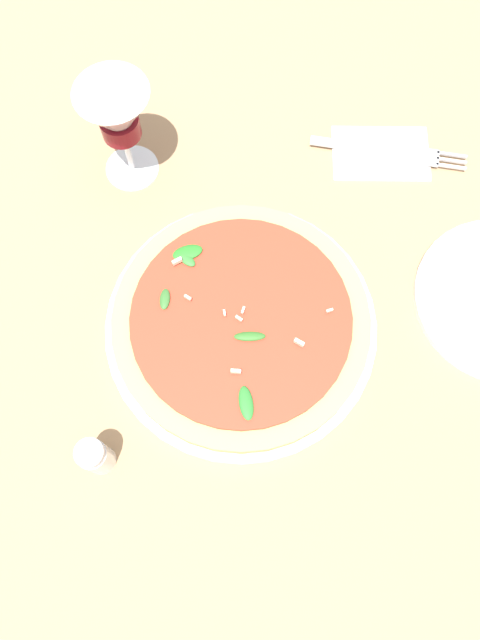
{
  "coord_description": "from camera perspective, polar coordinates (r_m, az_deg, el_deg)",
  "views": [
    {
      "loc": [
        -0.02,
        -0.23,
        0.7
      ],
      "look_at": [
        -0.02,
        0.01,
        0.03
      ],
      "focal_mm": 35.0,
      "sensor_mm": 36.0,
      "label": 1
    }
  ],
  "objects": [
    {
      "name": "napkin",
      "position": [
        0.87,
        12.59,
        14.75
      ],
      "size": [
        0.13,
        0.08,
        0.01
      ],
      "rotation": [
        0.0,
        0.0,
        -0.01
      ],
      "color": "white",
      "rests_on": "ground_plane"
    },
    {
      "name": "shaker_pepper",
      "position": [
        0.69,
        -13.1,
        -12.13
      ],
      "size": [
        0.03,
        0.03,
        0.07
      ],
      "color": "silver",
      "rests_on": "ground_plane"
    },
    {
      "name": "wine_glass",
      "position": [
        0.77,
        -11.28,
        17.63
      ],
      "size": [
        0.09,
        0.09,
        0.15
      ],
      "color": "white",
      "rests_on": "ground_plane"
    },
    {
      "name": "pizza_arugula_main",
      "position": [
        0.72,
        -0.01,
        -0.34
      ],
      "size": [
        0.32,
        0.32,
        0.05
      ],
      "color": "white",
      "rests_on": "ground_plane"
    },
    {
      "name": "fork",
      "position": [
        0.86,
        13.17,
        14.83
      ],
      "size": [
        0.2,
        0.05,
        0.0
      ],
      "rotation": [
        0.0,
        0.0,
        -0.17
      ],
      "color": "silver",
      "rests_on": "ground_plane"
    },
    {
      "name": "ground_plane",
      "position": [
        0.74,
        1.21,
        -1.58
      ],
      "size": [
        6.0,
        6.0,
        0.0
      ],
      "primitive_type": "plane",
      "color": "#9E7A56"
    }
  ]
}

